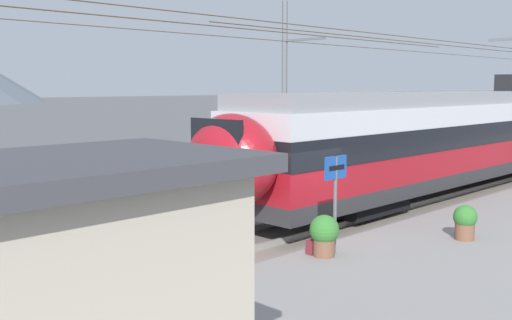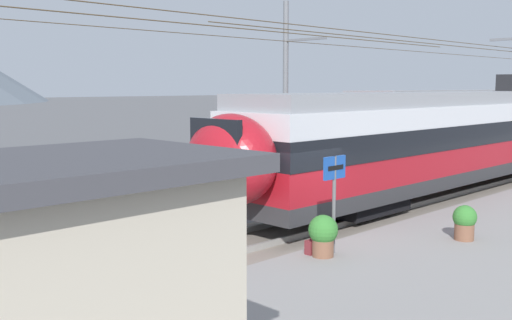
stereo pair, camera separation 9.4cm
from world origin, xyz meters
name	(u,v)px [view 2 (the right image)]	position (x,y,z in m)	size (l,w,h in m)	color
ground_plane	(297,250)	(0.00, 0.00, 0.00)	(400.00, 400.00, 0.00)	#565659
track_near	(266,239)	(0.00, 1.06, 0.07)	(120.00, 3.00, 0.28)	slate
track_far	(153,210)	(0.00, 6.20, 0.07)	(120.00, 3.00, 0.28)	slate
train_near_platform	(460,134)	(10.56, 1.06, 2.22)	(25.11, 2.88, 4.27)	#2D2D30
train_far_track	(478,117)	(23.05, 6.20, 2.22)	(25.49, 3.03, 4.27)	#2D2D30
catenary_mast_far_side	(288,86)	(8.57, 8.15, 4.06)	(43.73, 2.40, 7.72)	slate
platform_sign	(334,182)	(-0.68, -1.68, 1.98)	(0.70, 0.08, 2.15)	#59595B
passenger_walking	(120,301)	(-6.98, -3.21, 1.34)	(0.53, 0.22, 1.69)	#383842
handbag_near_sign	(312,247)	(-1.08, -1.41, 0.56)	(0.32, 0.18, 0.44)	maroon
potted_plant_platform_edge	(465,221)	(2.43, -3.18, 0.87)	(0.56, 0.56, 0.84)	brown
potted_plant_by_shelter	(323,233)	(-1.06, -1.69, 0.92)	(0.64, 0.64, 0.91)	brown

